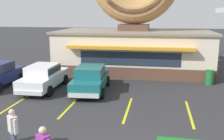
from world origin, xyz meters
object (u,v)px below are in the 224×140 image
object	(u,v)px
car_white	(44,76)
pedestrian_beanie_man	(13,129)
car_teal	(91,78)
trash_bin	(210,77)

from	to	relation	value
car_white	pedestrian_beanie_man	xyz separation A→B (m)	(2.29, -7.45, 0.01)
car_teal	car_white	bearing A→B (deg)	-178.40
pedestrian_beanie_man	car_teal	bearing A→B (deg)	84.50
car_teal	trash_bin	world-z (taller)	car_teal
car_teal	pedestrian_beanie_man	distance (m)	7.57
pedestrian_beanie_man	trash_bin	distance (m)	13.39
car_teal	trash_bin	bearing A→B (deg)	21.97
car_white	pedestrian_beanie_man	distance (m)	7.79
trash_bin	car_teal	bearing A→B (deg)	-158.03
car_teal	car_white	xyz separation A→B (m)	(-3.01, -0.08, 0.00)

